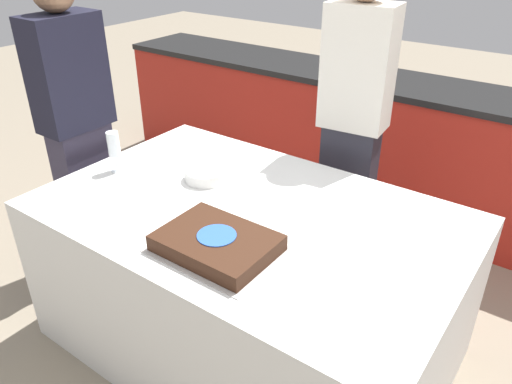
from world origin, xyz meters
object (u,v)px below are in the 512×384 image
(cake, at_px, (217,243))
(plate_stack, at_px, (206,175))
(person_cutting_cake, at_px, (353,124))
(person_seated_left, at_px, (79,131))
(wine_glass, at_px, (114,145))

(cake, bearing_deg, plate_stack, 135.04)
(plate_stack, distance_m, person_cutting_cake, 0.81)
(person_cutting_cake, xyz_separation_m, person_seated_left, (-1.20, -0.79, -0.06))
(wine_glass, relative_size, person_cutting_cake, 0.12)
(cake, xyz_separation_m, person_seated_left, (-1.20, 0.30, 0.06))
(person_cutting_cake, bearing_deg, wine_glass, 40.79)
(wine_glass, bearing_deg, plate_stack, 23.84)
(cake, relative_size, plate_stack, 2.37)
(person_cutting_cake, bearing_deg, plate_stack, 53.44)
(person_seated_left, bearing_deg, plate_stack, -82.49)
(wine_glass, bearing_deg, cake, -15.33)
(plate_stack, distance_m, wine_glass, 0.46)
(plate_stack, bearing_deg, cake, -44.96)
(wine_glass, relative_size, person_seated_left, 0.12)
(plate_stack, height_order, wine_glass, wine_glass)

